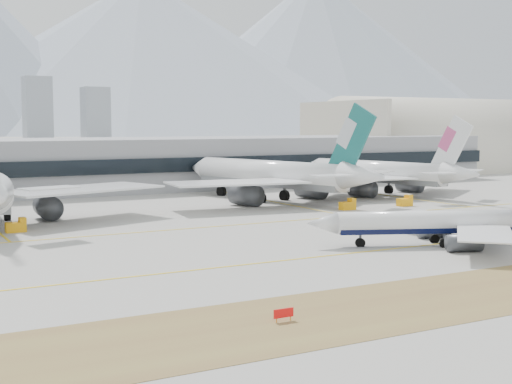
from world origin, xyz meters
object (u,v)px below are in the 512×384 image
widebody_china_air (384,173)px  terminal (69,165)px  taxiing_airliner (444,223)px  hangar (428,170)px  widebody_cathay (276,176)px

widebody_china_air → terminal: size_ratio=0.21×
taxiing_airliner → terminal: (-29.67, 120.95, 3.94)m
widebody_china_air → hangar: size_ratio=0.66×
taxiing_airliner → widebody_china_air: size_ratio=0.70×
widebody_cathay → taxiing_airliner: bearing=158.1°
hangar → widebody_china_air: bearing=-138.6°
widebody_cathay → hangar: size_ratio=0.73×
terminal → widebody_cathay: bearing=-54.6°
hangar → terminal: bearing=-172.6°
terminal → widebody_china_air: bearing=-35.5°
taxiing_airliner → hangar: size_ratio=0.46×
taxiing_airliner → terminal: size_ratio=0.15×
terminal → taxiing_airliner: bearing=-76.2°
terminal → hangar: 156.05m
taxiing_airliner → terminal: 124.60m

